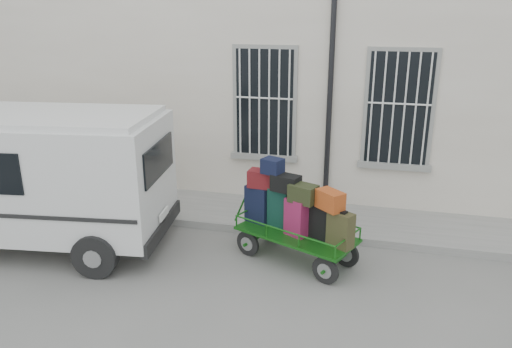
% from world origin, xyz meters
% --- Properties ---
extents(ground, '(80.00, 80.00, 0.00)m').
position_xyz_m(ground, '(0.00, 0.00, 0.00)').
color(ground, slate).
rests_on(ground, ground).
extents(building, '(24.00, 5.15, 6.00)m').
position_xyz_m(building, '(0.00, 5.50, 3.00)').
color(building, beige).
rests_on(building, ground).
extents(sidewalk, '(24.00, 1.70, 0.15)m').
position_xyz_m(sidewalk, '(0.00, 2.20, 0.07)').
color(sidewalk, gray).
rests_on(sidewalk, ground).
extents(luggage_cart, '(2.36, 1.64, 1.74)m').
position_xyz_m(luggage_cart, '(0.66, 0.56, 0.86)').
color(luggage_cart, black).
rests_on(luggage_cart, ground).
extents(van, '(5.09, 2.70, 2.46)m').
position_xyz_m(van, '(-4.00, 0.03, 1.41)').
color(van, silver).
rests_on(van, ground).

